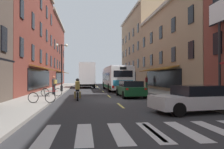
# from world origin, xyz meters

# --- Properties ---
(ground_plane) EXTENTS (34.80, 80.00, 0.10)m
(ground_plane) POSITION_xyz_m (0.00, 0.00, -0.05)
(ground_plane) COLOR #333335
(lane_centre_dashes) EXTENTS (0.14, 73.90, 0.01)m
(lane_centre_dashes) POSITION_xyz_m (0.00, -0.25, 0.00)
(lane_centre_dashes) COLOR #DBCC4C
(lane_centre_dashes) RESTS_ON ground
(crosswalk_near) EXTENTS (7.10, 2.80, 0.01)m
(crosswalk_near) POSITION_xyz_m (0.00, -10.00, 0.00)
(crosswalk_near) COLOR silver
(crosswalk_near) RESTS_ON ground
(sidewalk_left) EXTENTS (3.00, 80.00, 0.14)m
(sidewalk_left) POSITION_xyz_m (-5.90, 0.00, 0.07)
(sidewalk_left) COLOR gray
(sidewalk_left) RESTS_ON ground
(sidewalk_right) EXTENTS (3.00, 80.00, 0.14)m
(sidewalk_right) POSITION_xyz_m (5.90, 0.00, 0.07)
(sidewalk_right) COLOR gray
(sidewalk_right) RESTS_ON ground
(billboard_sign) EXTENTS (0.40, 2.44, 6.97)m
(billboard_sign) POSITION_xyz_m (7.05, -2.74, 5.34)
(billboard_sign) COLOR black
(billboard_sign) RESTS_ON sidewalk_right
(transit_bus) EXTENTS (2.69, 11.08, 3.04)m
(transit_bus) POSITION_xyz_m (1.82, 11.73, 1.60)
(transit_bus) COLOR white
(transit_bus) RESTS_ON ground
(box_truck) EXTENTS (2.52, 7.64, 3.93)m
(box_truck) POSITION_xyz_m (-1.85, 18.95, 2.04)
(box_truck) COLOR black
(box_truck) RESTS_ON ground
(sedan_near) EXTENTS (1.98, 4.66, 1.41)m
(sedan_near) POSITION_xyz_m (1.79, 2.16, 0.72)
(sedan_near) COLOR #144723
(sedan_near) RESTS_ON ground
(sedan_mid) EXTENTS (4.85, 2.47, 1.34)m
(sedan_mid) POSITION_xyz_m (3.44, -6.55, 0.69)
(sedan_mid) COLOR silver
(sedan_mid) RESTS_ON ground
(sedan_far) EXTENTS (1.90, 4.70, 1.31)m
(sedan_far) POSITION_xyz_m (-1.86, 28.39, 0.68)
(sedan_far) COLOR #144723
(sedan_far) RESTS_ON ground
(motorcycle_rider) EXTENTS (0.62, 2.07, 1.66)m
(motorcycle_rider) POSITION_xyz_m (-2.74, 0.09, 0.71)
(motorcycle_rider) COLOR black
(motorcycle_rider) RESTS_ON ground
(bicycle_near) EXTENTS (1.70, 0.48, 0.91)m
(bicycle_near) POSITION_xyz_m (-4.95, 2.06, 0.50)
(bicycle_near) COLOR black
(bicycle_near) RESTS_ON sidewalk_left
(bicycle_mid) EXTENTS (1.71, 0.48, 0.91)m
(bicycle_mid) POSITION_xyz_m (-4.85, -2.70, 0.50)
(bicycle_mid) COLOR black
(bicycle_mid) RESTS_ON sidewalk_left
(pedestrian_near) EXTENTS (0.50, 0.50, 1.71)m
(pedestrian_near) POSITION_xyz_m (-5.03, 4.06, 1.04)
(pedestrian_near) COLOR black
(pedestrian_near) RESTS_ON sidewalk_left
(pedestrian_mid) EXTENTS (0.36, 0.36, 1.79)m
(pedestrian_mid) POSITION_xyz_m (6.71, 14.23, 1.06)
(pedestrian_mid) COLOR #33663F
(pedestrian_mid) RESTS_ON sidewalk_right
(street_lamp_twin) EXTENTS (1.42, 0.32, 5.44)m
(street_lamp_twin) POSITION_xyz_m (-4.84, 8.95, 3.15)
(street_lamp_twin) COLOR black
(street_lamp_twin) RESTS_ON sidewalk_left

